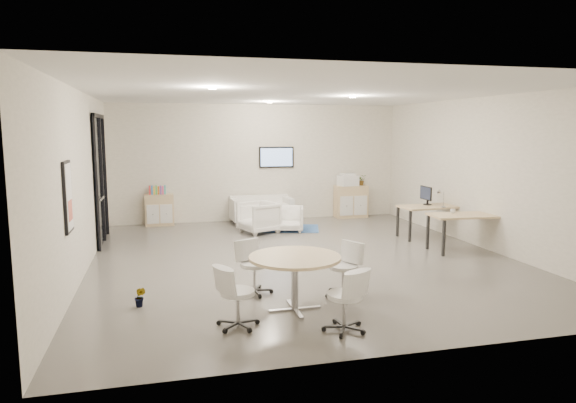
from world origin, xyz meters
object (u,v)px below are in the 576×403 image
at_px(sideboard_right, 351,201).
at_px(desk_rear, 430,209).
at_px(sideboard_left, 160,210).
at_px(armchair_left, 259,216).
at_px(round_table, 295,262).
at_px(desk_front, 466,218).
at_px(loveseat, 261,210).
at_px(armchair_right, 290,218).

distance_m(sideboard_right, desk_rear, 3.20).
height_order(sideboard_left, desk_rear, sideboard_left).
xyz_separation_m(armchair_left, round_table, (-0.54, -5.49, 0.28)).
relative_size(sideboard_right, armchair_left, 1.10).
bearing_deg(sideboard_left, round_table, -75.63).
bearing_deg(desk_front, loveseat, 133.93).
xyz_separation_m(loveseat, desk_front, (3.49, -4.31, 0.36)).
bearing_deg(desk_front, sideboard_left, 148.82).
bearing_deg(armchair_right, round_table, -87.64).
bearing_deg(desk_rear, sideboard_left, 148.92).
bearing_deg(desk_front, armchair_left, 147.79).
relative_size(desk_rear, desk_front, 0.98).
distance_m(sideboard_left, sideboard_right, 5.36).
distance_m(armchair_left, armchair_right, 0.79).
xyz_separation_m(sideboard_left, armchair_left, (2.36, -1.61, 0.01)).
distance_m(armchair_left, desk_rear, 4.09).
relative_size(sideboard_right, armchair_right, 1.34).
bearing_deg(desk_rear, round_table, -141.58).
height_order(loveseat, round_table, round_table).
xyz_separation_m(sideboard_right, round_table, (-3.54, -7.07, 0.24)).
height_order(desk_rear, round_table, round_table).
xyz_separation_m(desk_front, round_table, (-4.36, -2.60, 0.01)).
bearing_deg(armchair_left, loveseat, 145.48).
xyz_separation_m(sideboard_left, desk_front, (6.18, -4.51, 0.28)).
bearing_deg(round_table, desk_front, 30.75).
bearing_deg(sideboard_left, loveseat, -4.17).
distance_m(desk_rear, desk_front, 1.38).
xyz_separation_m(sideboard_right, armchair_left, (-3.01, -1.58, -0.04)).
relative_size(sideboard_left, loveseat, 0.49).
bearing_deg(sideboard_left, armchair_left, -34.35).
relative_size(loveseat, armchair_left, 2.00).
distance_m(sideboard_left, loveseat, 2.70).
bearing_deg(desk_rear, sideboard_right, 100.12).
height_order(loveseat, desk_rear, desk_rear).
relative_size(sideboard_right, round_table, 0.72).
height_order(loveseat, desk_front, desk_front).
bearing_deg(armchair_right, sideboard_left, 168.83).
bearing_deg(sideboard_right, armchair_right, -144.66).
relative_size(loveseat, desk_rear, 1.12).
bearing_deg(armchair_right, desk_front, -27.75).
distance_m(loveseat, armchair_left, 1.45).
distance_m(armchair_left, desk_front, 4.81).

